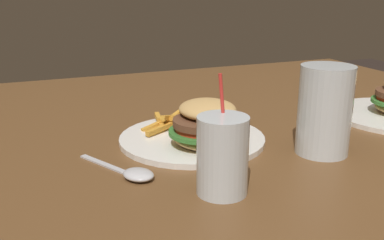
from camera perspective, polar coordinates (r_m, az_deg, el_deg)
dining_table at (r=0.92m, az=12.40°, el=-7.10°), size 1.41×1.28×0.72m
meal_plate_near at (r=0.81m, az=0.65°, el=-1.38°), size 0.27×0.27×0.09m
beer_glass at (r=0.79m, az=16.47°, el=0.93°), size 0.09×0.09×0.15m
juice_glass at (r=0.62m, az=3.88°, el=-5.00°), size 0.07×0.07×0.17m
spoon at (r=0.69m, az=-7.29°, el=-6.75°), size 0.16×0.10×0.01m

